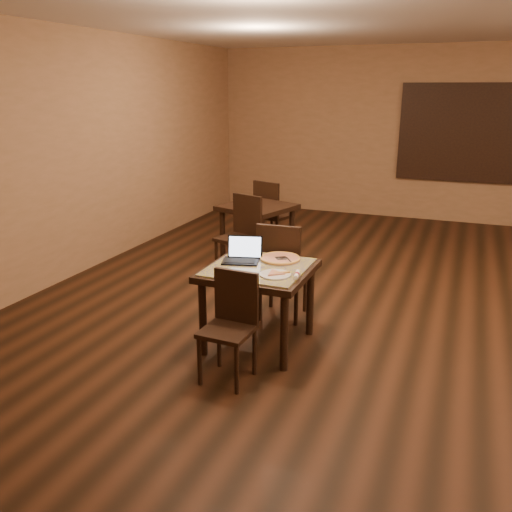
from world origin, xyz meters
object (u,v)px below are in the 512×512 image
at_px(chair_main_near, 231,319).
at_px(pizza_pan, 280,260).
at_px(laptop, 243,255).
at_px(other_table_b_chair_far, 271,211).
at_px(other_table_b_chair_near, 242,231).
at_px(other_table_b, 257,215).
at_px(tiled_table, 259,277).
at_px(chair_main_far, 281,266).

height_order(chair_main_near, pizza_pan, chair_main_near).
xyz_separation_m(laptop, other_table_b_chair_far, (-0.76, 2.83, -0.25)).
bearing_deg(chair_main_near, other_table_b_chair_near, 113.92).
bearing_deg(other_table_b, other_table_b_chair_near, -70.24).
relative_size(pizza_pan, other_table_b, 0.36).
xyz_separation_m(pizza_pan, other_table_b_chair_near, (-1.02, 1.50, -0.19)).
bearing_deg(chair_main_near, other_table_b, 110.41).
bearing_deg(other_table_b, other_table_b_chair_far, 109.76).
height_order(tiled_table, chair_main_near, chair_main_near).
xyz_separation_m(tiled_table, other_table_b_chair_near, (-0.90, 1.74, -0.09)).
bearing_deg(other_table_b_chair_near, pizza_pan, -38.48).
xyz_separation_m(chair_main_far, other_table_b, (-0.94, 1.73, 0.08)).
bearing_deg(other_table_b_chair_far, other_table_b_chair_near, 109.76).
distance_m(pizza_pan, other_table_b, 2.35).
distance_m(tiled_table, other_table_b_chair_near, 1.96).
height_order(tiled_table, other_table_b, other_table_b).
height_order(chair_main_near, other_table_b_chair_far, other_table_b_chair_far).
relative_size(laptop, other_table_b, 0.36).
bearing_deg(chair_main_far, pizza_pan, 104.62).
xyz_separation_m(chair_main_near, other_table_b, (-0.94, 2.96, 0.15)).
bearing_deg(tiled_table, chair_main_far, 90.09).
height_order(chair_main_far, pizza_pan, chair_main_far).
bearing_deg(tiled_table, pizza_pan, 63.92).
xyz_separation_m(chair_main_far, laptop, (-0.20, -0.51, 0.24)).
height_order(chair_main_near, other_table_b_chair_near, other_table_b_chair_near).
relative_size(tiled_table, laptop, 2.48).
height_order(laptop, pizza_pan, laptop).
distance_m(pizza_pan, other_table_b_chair_near, 1.83).
distance_m(laptop, other_table_b_chair_near, 1.80).
distance_m(tiled_table, chair_main_near, 0.64).
relative_size(other_table_b, other_table_b_chair_far, 1.03).
relative_size(chair_main_near, laptop, 2.39).
distance_m(tiled_table, other_table_b_chair_far, 3.09).
relative_size(chair_main_far, other_table_b_chair_far, 1.01).
relative_size(tiled_table, other_table_b_chair_far, 0.91).
relative_size(pizza_pan, other_table_b_chair_far, 0.37).
relative_size(tiled_table, chair_main_far, 0.91).
height_order(tiled_table, other_table_b_chair_near, other_table_b_chair_near).
xyz_separation_m(tiled_table, pizza_pan, (0.12, 0.24, 0.11)).
height_order(pizza_pan, other_table_b_chair_near, other_table_b_chair_near).
distance_m(tiled_table, pizza_pan, 0.29).
bearing_deg(other_table_b_chair_far, tiled_table, 125.28).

